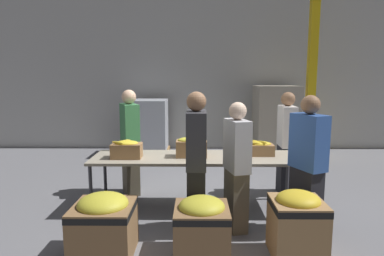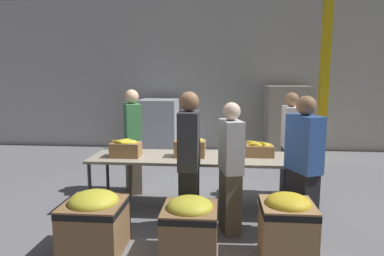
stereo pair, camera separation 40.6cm
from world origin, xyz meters
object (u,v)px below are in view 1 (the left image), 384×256
Objects in this scene: banana_box_2 at (260,148)px; volunteer_4 at (286,144)px; volunteer_1 at (196,164)px; donation_bin_0 at (104,223)px; support_pillar at (312,75)px; pallet_stack_0 at (148,128)px; volunteer_0 at (307,166)px; donation_bin_1 at (202,225)px; donation_bin_2 at (297,222)px; volunteer_2 at (130,143)px; sorting_table at (196,159)px; banana_box_1 at (192,146)px; volunteer_3 at (237,168)px; banana_box_0 at (127,149)px; pallet_stack_1 at (276,121)px.

volunteer_4 is at bearing 46.00° from banana_box_2.
volunteer_1 reaches higher than banana_box_2.
donation_bin_0 is 0.18× the size of support_pillar.
volunteer_4 is 1.24× the size of pallet_stack_0.
volunteer_0 is 2.62× the size of donation_bin_1.
volunteer_4 reaches higher than donation_bin_0.
banana_box_2 is 1.58m from donation_bin_2.
volunteer_1 is 1.02× the size of volunteer_2.
volunteer_2 reaches higher than donation_bin_2.
volunteer_2 is (-1.10, 0.63, 0.12)m from sorting_table.
banana_box_1 is 0.25× the size of volunteer_1.
sorting_table reaches higher than donation_bin_1.
volunteer_2 reaches higher than volunteer_4.
sorting_table is 0.21m from banana_box_1.
banana_box_1 is 1.03m from banana_box_2.
volunteer_1 reaches higher than volunteer_0.
volunteer_2 is 2.60m from volunteer_4.
volunteer_3 reaches higher than donation_bin_1.
banana_box_2 is 3.68m from support_pillar.
donation_bin_1 is at bearing 90.13° from volunteer_0.
pallet_stack_0 is at bearing 92.89° from banana_box_0.
volunteer_3 reaches higher than pallet_stack_0.
pallet_stack_0 is at bearing 91.96° from donation_bin_0.
volunteer_4 is at bearing -49.37° from volunteer_3.
pallet_stack_1 is at bearing -23.94° from volunteer_1.
pallet_stack_1 is (0.48, 2.85, 0.00)m from volunteer_4.
sorting_table is at bearing 5.69° from banana_box_0.
donation_bin_1 is (0.06, -0.56, -0.54)m from volunteer_1.
sorting_table is 1.78× the size of volunteer_4.
donation_bin_2 is at bearing -109.32° from support_pillar.
banana_box_0 is 2.49m from volunteer_0.
donation_bin_0 is (0.07, -2.01, -0.50)m from volunteer_2.
pallet_stack_1 is at bearing 50.44° from banana_box_0.
banana_box_2 reaches higher than donation_bin_0.
support_pillar reaches higher than donation_bin_1.
banana_box_1 is at bearing -65.40° from volunteer_4.
volunteer_2 is (-2.49, 1.41, 0.00)m from volunteer_0.
sorting_table is 4.35× the size of donation_bin_0.
volunteer_1 is 2.68× the size of donation_bin_1.
volunteer_3 is at bearing -78.62° from volunteer_1.
sorting_table is 6.84× the size of banana_box_1.
donation_bin_0 is at bearing -90.67° from banana_box_0.
banana_box_2 is at bearing -42.13° from volunteer_3.
donation_bin_2 is (0.60, -0.65, -0.43)m from volunteer_3.
banana_box_0 is 0.74m from volunteer_2.
volunteer_1 is 4.93m from support_pillar.
sorting_table is 3.71m from pallet_stack_0.
banana_box_0 is at bearing -173.96° from banana_box_2.
pallet_stack_0 is (-1.12, 3.52, -0.26)m from banana_box_1.
volunteer_2 is 1.02× the size of volunteer_4.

